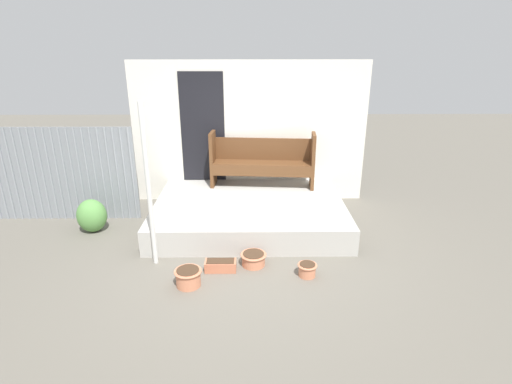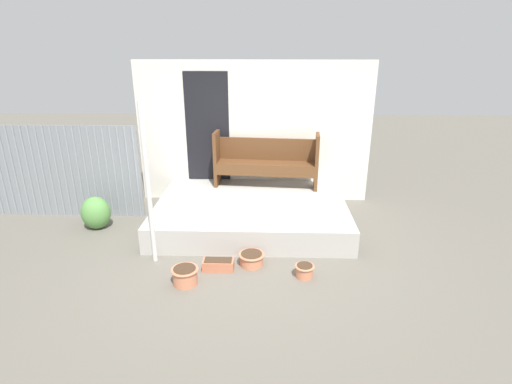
{
  "view_description": "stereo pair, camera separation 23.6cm",
  "coord_description": "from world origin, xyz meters",
  "px_view_note": "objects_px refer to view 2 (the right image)",
  "views": [
    {
      "loc": [
        0.1,
        -5.01,
        2.89
      ],
      "look_at": [
        0.16,
        0.4,
        0.85
      ],
      "focal_mm": 28.0,
      "sensor_mm": 36.0,
      "label": 1
    },
    {
      "loc": [
        0.33,
        -5.01,
        2.89
      ],
      "look_at": [
        0.16,
        0.4,
        0.85
      ],
      "focal_mm": 28.0,
      "sensor_mm": 36.0,
      "label": 2
    }
  ],
  "objects_px": {
    "support_post": "(148,186)",
    "flower_pot_right": "(304,270)",
    "flower_pot_middle": "(252,258)",
    "shrub_by_fence": "(96,213)",
    "flower_pot_left": "(185,275)",
    "planter_box_rect": "(218,265)",
    "bench": "(266,159)"
  },
  "relations": [
    {
      "from": "flower_pot_left",
      "to": "support_post",
      "type": "bearing_deg",
      "value": 133.77
    },
    {
      "from": "support_post",
      "to": "shrub_by_fence",
      "type": "xyz_separation_m",
      "value": [
        -1.23,
        1.01,
        -0.84
      ]
    },
    {
      "from": "flower_pot_right",
      "to": "planter_box_rect",
      "type": "distance_m",
      "value": 1.16
    },
    {
      "from": "bench",
      "to": "flower_pot_left",
      "type": "xyz_separation_m",
      "value": [
        -1.0,
        -2.63,
        -0.78
      ]
    },
    {
      "from": "support_post",
      "to": "planter_box_rect",
      "type": "xyz_separation_m",
      "value": [
        0.92,
        -0.21,
        -1.04
      ]
    },
    {
      "from": "shrub_by_fence",
      "to": "bench",
      "type": "bearing_deg",
      "value": 20.87
    },
    {
      "from": "flower_pot_right",
      "to": "planter_box_rect",
      "type": "height_order",
      "value": "flower_pot_right"
    },
    {
      "from": "support_post",
      "to": "flower_pot_left",
      "type": "height_order",
      "value": "support_post"
    },
    {
      "from": "planter_box_rect",
      "to": "shrub_by_fence",
      "type": "relative_size",
      "value": 0.77
    },
    {
      "from": "flower_pot_middle",
      "to": "flower_pot_right",
      "type": "height_order",
      "value": "flower_pot_middle"
    },
    {
      "from": "flower_pot_left",
      "to": "planter_box_rect",
      "type": "height_order",
      "value": "flower_pot_left"
    },
    {
      "from": "flower_pot_middle",
      "to": "planter_box_rect",
      "type": "distance_m",
      "value": 0.46
    },
    {
      "from": "support_post",
      "to": "planter_box_rect",
      "type": "height_order",
      "value": "support_post"
    },
    {
      "from": "flower_pot_left",
      "to": "flower_pot_middle",
      "type": "distance_m",
      "value": 0.95
    },
    {
      "from": "flower_pot_left",
      "to": "shrub_by_fence",
      "type": "bearing_deg",
      "value": 138.43
    },
    {
      "from": "support_post",
      "to": "flower_pot_right",
      "type": "relative_size",
      "value": 8.58
    },
    {
      "from": "shrub_by_fence",
      "to": "flower_pot_middle",
      "type": "bearing_deg",
      "value": -22.75
    },
    {
      "from": "support_post",
      "to": "flower_pot_left",
      "type": "relative_size",
      "value": 6.36
    },
    {
      "from": "flower_pot_left",
      "to": "shrub_by_fence",
      "type": "relative_size",
      "value": 0.64
    },
    {
      "from": "flower_pot_middle",
      "to": "planter_box_rect",
      "type": "xyz_separation_m",
      "value": [
        -0.44,
        -0.13,
        -0.03
      ]
    },
    {
      "from": "flower_pot_left",
      "to": "planter_box_rect",
      "type": "relative_size",
      "value": 0.84
    },
    {
      "from": "planter_box_rect",
      "to": "shrub_by_fence",
      "type": "xyz_separation_m",
      "value": [
        -2.15,
        1.22,
        0.2
      ]
    },
    {
      "from": "support_post",
      "to": "bench",
      "type": "distance_m",
      "value": 2.58
    },
    {
      "from": "bench",
      "to": "planter_box_rect",
      "type": "bearing_deg",
      "value": -100.56
    },
    {
      "from": "bench",
      "to": "flower_pot_left",
      "type": "bearing_deg",
      "value": -106.16
    },
    {
      "from": "planter_box_rect",
      "to": "support_post",
      "type": "bearing_deg",
      "value": 167.01
    },
    {
      "from": "flower_pot_middle",
      "to": "shrub_by_fence",
      "type": "xyz_separation_m",
      "value": [
        -2.6,
        1.09,
        0.17
      ]
    },
    {
      "from": "support_post",
      "to": "flower_pot_left",
      "type": "xyz_separation_m",
      "value": [
        0.54,
        -0.56,
        -0.99
      ]
    },
    {
      "from": "support_post",
      "to": "flower_pot_middle",
      "type": "bearing_deg",
      "value": -3.37
    },
    {
      "from": "support_post",
      "to": "shrub_by_fence",
      "type": "bearing_deg",
      "value": 140.72
    },
    {
      "from": "flower_pot_left",
      "to": "planter_box_rect",
      "type": "xyz_separation_m",
      "value": [
        0.38,
        0.35,
        -0.05
      ]
    },
    {
      "from": "flower_pot_middle",
      "to": "support_post",
      "type": "bearing_deg",
      "value": 176.63
    }
  ]
}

